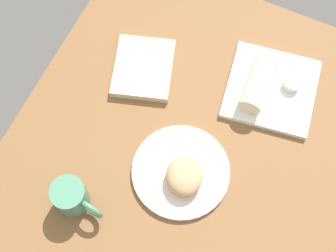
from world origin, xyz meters
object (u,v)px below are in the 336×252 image
(scone_pastry, at_px, (185,176))
(book_stack, at_px, (143,68))
(square_plate, at_px, (271,89))
(breakfast_wrap, at_px, (258,84))
(round_plate, at_px, (181,172))
(coffee_mug, at_px, (72,197))
(sauce_cup, at_px, (292,83))

(scone_pastry, height_order, book_stack, scone_pastry)
(square_plate, height_order, breakfast_wrap, breakfast_wrap)
(round_plate, distance_m, breakfast_wrap, 0.29)
(breakfast_wrap, bearing_deg, round_plate, -109.43)
(breakfast_wrap, distance_m, coffee_mug, 0.53)
(coffee_mug, bearing_deg, round_plate, -48.78)
(scone_pastry, bearing_deg, round_plate, 46.54)
(breakfast_wrap, xyz_separation_m, book_stack, (-0.06, 0.29, -0.03))
(book_stack, bearing_deg, square_plate, -75.24)
(square_plate, xyz_separation_m, coffee_mug, (-0.47, 0.31, 0.04))
(sauce_cup, xyz_separation_m, breakfast_wrap, (-0.05, 0.08, 0.02))
(book_stack, bearing_deg, round_plate, -136.24)
(scone_pastry, distance_m, square_plate, 0.33)
(book_stack, relative_size, coffee_mug, 1.67)
(round_plate, xyz_separation_m, book_stack, (0.21, 0.20, 0.00))
(square_plate, bearing_deg, scone_pastry, 161.87)
(breakfast_wrap, height_order, book_stack, breakfast_wrap)
(scone_pastry, relative_size, breakfast_wrap, 0.69)
(breakfast_wrap, bearing_deg, book_stack, -169.82)
(round_plate, relative_size, book_stack, 1.11)
(sauce_cup, distance_m, coffee_mug, 0.61)
(coffee_mug, bearing_deg, book_stack, 1.35)
(sauce_cup, xyz_separation_m, coffee_mug, (-0.49, 0.35, 0.02))
(sauce_cup, xyz_separation_m, book_stack, (-0.11, 0.36, -0.02))
(breakfast_wrap, bearing_deg, coffee_mug, -124.35)
(round_plate, bearing_deg, breakfast_wrap, -17.11)
(round_plate, bearing_deg, sauce_cup, -26.48)
(sauce_cup, bearing_deg, square_plate, 121.84)
(book_stack, bearing_deg, coffee_mug, -178.65)
(round_plate, relative_size, coffee_mug, 1.85)
(breakfast_wrap, bearing_deg, scone_pastry, -105.55)
(sauce_cup, height_order, breakfast_wrap, breakfast_wrap)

